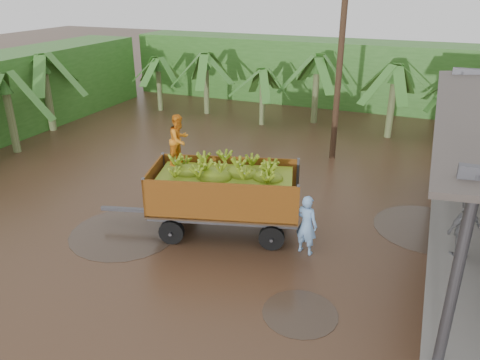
{
  "coord_description": "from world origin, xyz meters",
  "views": [
    {
      "loc": [
        4.4,
        -11.32,
        6.78
      ],
      "look_at": [
        -0.28,
        0.14,
        1.44
      ],
      "focal_mm": 35.0,
      "sensor_mm": 36.0,
      "label": 1
    }
  ],
  "objects_px": {
    "banana_trailer": "(224,191)",
    "utility_pole": "(340,55)",
    "man_blue": "(306,225)",
    "man_grey": "(464,229)"
  },
  "relations": [
    {
      "from": "banana_trailer",
      "to": "utility_pole",
      "type": "height_order",
      "value": "utility_pole"
    },
    {
      "from": "banana_trailer",
      "to": "utility_pole",
      "type": "bearing_deg",
      "value": 61.6
    },
    {
      "from": "banana_trailer",
      "to": "man_grey",
      "type": "height_order",
      "value": "banana_trailer"
    },
    {
      "from": "banana_trailer",
      "to": "utility_pole",
      "type": "distance_m",
      "value": 7.92
    },
    {
      "from": "man_grey",
      "to": "utility_pole",
      "type": "distance_m",
      "value": 8.42
    },
    {
      "from": "man_blue",
      "to": "utility_pole",
      "type": "bearing_deg",
      "value": -68.58
    },
    {
      "from": "man_blue",
      "to": "man_grey",
      "type": "distance_m",
      "value": 4.04
    },
    {
      "from": "banana_trailer",
      "to": "man_blue",
      "type": "height_order",
      "value": "banana_trailer"
    },
    {
      "from": "banana_trailer",
      "to": "man_blue",
      "type": "relative_size",
      "value": 3.51
    },
    {
      "from": "banana_trailer",
      "to": "man_grey",
      "type": "distance_m",
      "value": 6.41
    }
  ]
}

